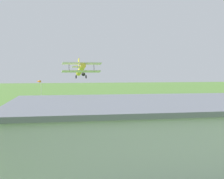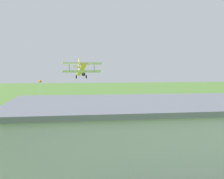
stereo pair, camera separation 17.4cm
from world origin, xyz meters
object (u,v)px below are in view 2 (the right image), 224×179
(biplane, at_px, (81,69))
(windsock, at_px, (39,83))
(person_beside_truck, at_px, (27,134))
(person_at_fence_line, at_px, (7,129))

(biplane, bearing_deg, windsock, -70.13)
(biplane, distance_m, person_beside_truck, 23.73)
(person_beside_truck, relative_size, person_at_fence_line, 1.14)
(person_beside_truck, bearing_deg, windsock, -91.44)
(biplane, distance_m, windsock, 23.54)
(person_at_fence_line, relative_size, windsock, 0.25)
(person_beside_truck, height_order, person_at_fence_line, person_beside_truck)
(biplane, xyz_separation_m, windsock, (7.92, -21.93, -3.24))
(biplane, height_order, person_beside_truck, biplane)
(person_at_fence_line, bearing_deg, biplane, -126.42)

